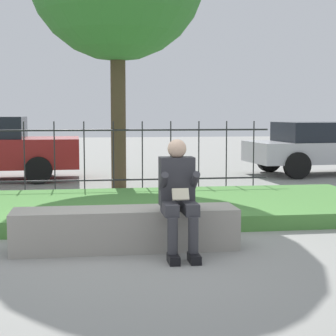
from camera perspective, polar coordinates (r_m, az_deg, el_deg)
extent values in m
plane|color=gray|center=(6.53, -3.59, -8.20)|extent=(60.00, 60.00, 0.00)
cube|color=gray|center=(6.48, -4.32, -6.19)|extent=(2.56, 0.58, 0.47)
cube|color=slate|center=(6.52, -4.31, -7.87)|extent=(2.46, 0.53, 0.08)
cube|color=black|center=(5.90, 0.56, -9.25)|extent=(0.11, 0.26, 0.09)
cylinder|color=#38383D|center=(5.90, 0.47, -6.88)|extent=(0.11, 0.11, 0.38)
cube|color=#38383D|center=(6.06, 0.17, -4.14)|extent=(0.15, 0.42, 0.13)
cube|color=black|center=(5.94, 2.68, -9.16)|extent=(0.11, 0.26, 0.09)
cylinder|color=#38383D|center=(5.94, 2.58, -6.81)|extent=(0.11, 0.11, 0.38)
cube|color=#38383D|center=(6.10, 2.22, -4.09)|extent=(0.15, 0.42, 0.13)
cube|color=#333338|center=(6.24, 0.88, -1.35)|extent=(0.38, 0.24, 0.54)
sphere|color=#DBB293|center=(6.19, 0.92, 1.98)|extent=(0.21, 0.21, 0.21)
cylinder|color=#333338|center=(6.06, -0.47, -1.37)|extent=(0.08, 0.29, 0.24)
cylinder|color=#333338|center=(6.11, 2.71, -1.32)|extent=(0.08, 0.29, 0.24)
cube|color=beige|center=(6.00, 1.28, -2.69)|extent=(0.18, 0.09, 0.13)
cube|color=#4C893D|center=(8.67, -4.81, -4.07)|extent=(8.08, 3.01, 0.21)
cylinder|color=#232326|center=(10.80, -5.53, -1.22)|extent=(6.08, 0.03, 0.03)
cylinder|color=#232326|center=(10.73, -5.58, 3.85)|extent=(6.08, 0.03, 0.03)
cylinder|color=#232326|center=(10.80, -14.38, 0.88)|extent=(0.02, 0.02, 1.40)
cylinder|color=#232326|center=(10.76, -11.45, 0.93)|extent=(0.02, 0.02, 1.40)
cylinder|color=#232326|center=(10.74, -8.50, 0.97)|extent=(0.02, 0.02, 1.40)
cylinder|color=#232326|center=(10.76, -5.55, 1.01)|extent=(0.02, 0.02, 1.40)
cylinder|color=#232326|center=(10.80, -2.62, 1.05)|extent=(0.02, 0.02, 1.40)
cylinder|color=#232326|center=(10.86, 0.28, 1.08)|extent=(0.02, 0.02, 1.40)
cylinder|color=#232326|center=(10.96, 3.14, 1.11)|extent=(0.02, 0.02, 1.40)
cylinder|color=#232326|center=(11.08, 5.95, 1.14)|extent=(0.02, 0.02, 1.40)
cylinder|color=#232326|center=(11.23, 8.68, 1.17)|extent=(0.02, 0.02, 1.40)
cube|color=#B7B7BC|center=(14.92, 16.03, 1.63)|extent=(4.23, 2.03, 0.52)
cube|color=black|center=(14.82, 15.52, 3.58)|extent=(2.37, 1.68, 0.49)
cylinder|color=black|center=(13.61, 12.99, 0.25)|extent=(0.66, 0.25, 0.64)
cylinder|color=black|center=(15.14, 10.23, 0.83)|extent=(0.66, 0.25, 0.64)
cylinder|color=black|center=(12.67, -13.02, -0.23)|extent=(0.61, 0.21, 0.61)
cylinder|color=black|center=(14.44, -12.58, 0.48)|extent=(0.61, 0.21, 0.61)
cylinder|color=#4C3D28|center=(11.54, -5.08, 6.33)|extent=(0.31, 0.31, 3.42)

